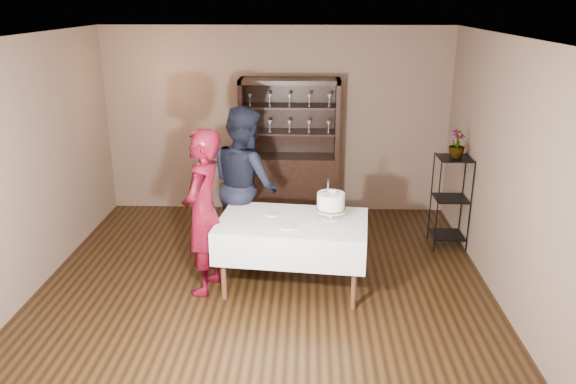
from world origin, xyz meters
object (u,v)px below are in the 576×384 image
cake_table (293,236)px  cake (331,203)px  man (245,184)px  plant_etagere (450,198)px  potted_plant (457,144)px  woman (203,213)px  china_hutch (290,171)px

cake_table → cake: bearing=8.5°
cake_table → man: man is taller
plant_etagere → potted_plant: potted_plant is taller
woman → potted_plant: bearing=123.1°
cake_table → man: 1.02m
plant_etagere → cake: 1.94m
china_hutch → woman: bearing=-109.7°
potted_plant → woman: bearing=-156.7°
china_hutch → man: bearing=-108.0°
cake → potted_plant: bearing=35.2°
plant_etagere → china_hutch: bearing=153.2°
plant_etagere → potted_plant: (0.01, -0.01, 0.71)m
china_hutch → man: (-0.48, -1.47, 0.28)m
man → cake: man is taller
plant_etagere → cake_table: (-1.97, -1.18, -0.04)m
china_hutch → potted_plant: size_ratio=5.81×
china_hutch → plant_etagere: size_ratio=1.67×
man → potted_plant: man is taller
plant_etagere → cake: cake is taller
china_hutch → woman: 2.47m
china_hutch → cake: size_ratio=4.37×
plant_etagere → potted_plant: bearing=-34.4°
plant_etagere → cake: bearing=-144.4°
woman → plant_etagere: bearing=123.3°
man → potted_plant: (2.57, 0.41, 0.41)m
cake_table → potted_plant: size_ratio=4.89×
man → cake: 1.22m
china_hutch → cake: china_hutch is taller
china_hutch → potted_plant: china_hutch is taller
woman → cake: size_ratio=3.95×
china_hutch → man: china_hutch is taller
cake_table → potted_plant: (1.98, 1.17, 0.75)m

